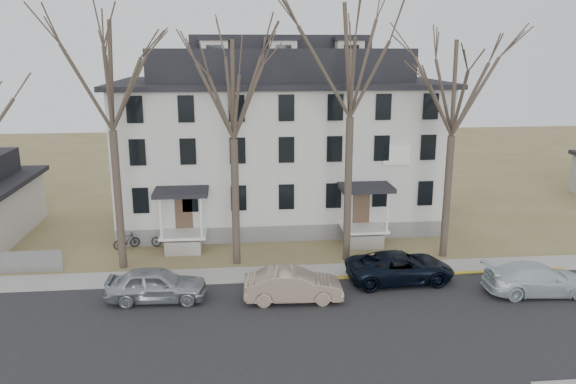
{
  "coord_description": "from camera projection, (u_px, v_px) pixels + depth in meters",
  "views": [
    {
      "loc": [
        -5.04,
        -18.74,
        11.29
      ],
      "look_at": [
        -2.3,
        9.0,
        4.11
      ],
      "focal_mm": 35.0,
      "sensor_mm": 36.0,
      "label": 1
    }
  ],
  "objects": [
    {
      "name": "ground",
      "position": [
        371.0,
        353.0,
        21.35
      ],
      "size": [
        120.0,
        120.0,
        0.0
      ],
      "primitive_type": "plane",
      "color": "olive",
      "rests_on": "ground"
    },
    {
      "name": "main_road",
      "position": [
        360.0,
        328.0,
        23.28
      ],
      "size": [
        120.0,
        10.0,
        0.04
      ],
      "primitive_type": "cube",
      "color": "#27272A",
      "rests_on": "ground"
    },
    {
      "name": "far_sidewalk",
      "position": [
        334.0,
        272.0,
        29.06
      ],
      "size": [
        120.0,
        2.0,
        0.08
      ],
      "primitive_type": "cube",
      "color": "#A09F97",
      "rests_on": "ground"
    },
    {
      "name": "yellow_curb",
      "position": [
        434.0,
        275.0,
        28.67
      ],
      "size": [
        14.0,
        0.25,
        0.06
      ],
      "primitive_type": "cube",
      "color": "gold",
      "rests_on": "ground"
    },
    {
      "name": "boarding_house",
      "position": [
        279.0,
        140.0,
        37.12
      ],
      "size": [
        20.8,
        12.36,
        12.05
      ],
      "color": "slate",
      "rests_on": "ground"
    },
    {
      "name": "tree_far_left",
      "position": [
        108.0,
        68.0,
        27.17
      ],
      "size": [
        8.4,
        8.4,
        13.72
      ],
      "color": "#473B31",
      "rests_on": "ground"
    },
    {
      "name": "tree_mid_left",
      "position": [
        233.0,
        83.0,
        27.93
      ],
      "size": [
        7.8,
        7.8,
        12.74
      ],
      "color": "#473B31",
      "rests_on": "ground"
    },
    {
      "name": "tree_center",
      "position": [
        352.0,
        52.0,
        28.13
      ],
      "size": [
        9.0,
        9.0,
        14.7
      ],
      "color": "#473B31",
      "rests_on": "ground"
    },
    {
      "name": "tree_mid_right",
      "position": [
        455.0,
        81.0,
        29.02
      ],
      "size": [
        7.8,
        7.8,
        12.74
      ],
      "color": "#473B31",
      "rests_on": "ground"
    },
    {
      "name": "car_silver",
      "position": [
        157.0,
        285.0,
        25.61
      ],
      "size": [
        4.62,
        2.03,
        1.55
      ],
      "primitive_type": "imported",
      "rotation": [
        0.0,
        0.0,
        1.53
      ],
      "color": "#979EA6",
      "rests_on": "ground"
    },
    {
      "name": "car_tan",
      "position": [
        293.0,
        286.0,
        25.6
      ],
      "size": [
        4.55,
        1.74,
        1.48
      ],
      "primitive_type": "imported",
      "rotation": [
        0.0,
        0.0,
        1.53
      ],
      "color": "gray",
      "rests_on": "ground"
    },
    {
      "name": "car_navy",
      "position": [
        400.0,
        268.0,
        27.72
      ],
      "size": [
        5.43,
        2.74,
        1.47
      ],
      "primitive_type": "imported",
      "rotation": [
        0.0,
        0.0,
        1.63
      ],
      "color": "black",
      "rests_on": "ground"
    },
    {
      "name": "car_white",
      "position": [
        538.0,
        280.0,
        26.34
      ],
      "size": [
        5.09,
        2.28,
        1.45
      ],
      "primitive_type": "imported",
      "rotation": [
        0.0,
        0.0,
        1.52
      ],
      "color": "silver",
      "rests_on": "ground"
    },
    {
      "name": "bicycle_left",
      "position": [
        166.0,
        240.0,
        32.5
      ],
      "size": [
        1.87,
        1.06,
        0.93
      ],
      "primitive_type": "imported",
      "rotation": [
        0.0,
        0.0,
        1.31
      ],
      "color": "black",
      "rests_on": "ground"
    },
    {
      "name": "bicycle_right",
      "position": [
        127.0,
        242.0,
        32.3
      ],
      "size": [
        1.58,
        1.07,
        0.93
      ],
      "primitive_type": "imported",
      "rotation": [
        0.0,
        0.0,
        2.02
      ],
      "color": "black",
      "rests_on": "ground"
    }
  ]
}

